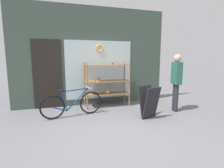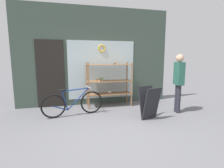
# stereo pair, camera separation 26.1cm
# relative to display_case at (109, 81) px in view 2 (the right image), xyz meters

# --- Properties ---
(ground_plane) EXTENTS (30.00, 30.00, 0.00)m
(ground_plane) POSITION_rel_display_case_xyz_m (-0.35, -1.97, -0.82)
(ground_plane) COLOR slate
(storefront_facade) EXTENTS (5.03, 0.13, 3.17)m
(storefront_facade) POSITION_rel_display_case_xyz_m (-0.40, 0.38, 0.72)
(storefront_facade) COLOR #3D4C42
(storefront_facade) RESTS_ON ground_plane
(display_case) EXTENTS (1.41, 0.50, 1.41)m
(display_case) POSITION_rel_display_case_xyz_m (0.00, 0.00, 0.00)
(display_case) COLOR #8E6642
(display_case) RESTS_ON ground_plane
(bicycle) EXTENTS (1.64, 0.46, 0.76)m
(bicycle) POSITION_rel_display_case_xyz_m (-1.16, -0.71, -0.48)
(bicycle) COLOR black
(bicycle) RESTS_ON ground_plane
(sandwich_board) EXTENTS (0.56, 0.50, 0.82)m
(sandwich_board) POSITION_rel_display_case_xyz_m (0.72, -1.44, -0.40)
(sandwich_board) COLOR #232328
(sandwich_board) RESTS_ON ground_plane
(pedestrian) EXTENTS (0.22, 0.34, 1.65)m
(pedestrian) POSITION_rel_display_case_xyz_m (1.75, -1.15, 0.15)
(pedestrian) COLOR #282833
(pedestrian) RESTS_ON ground_plane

